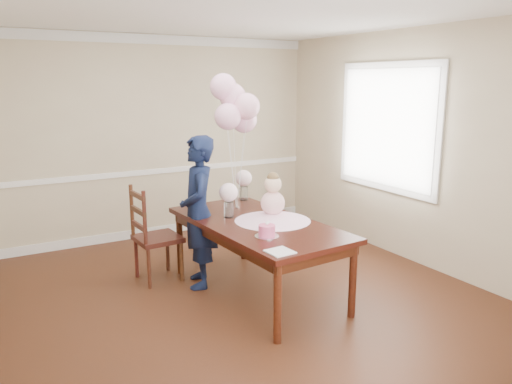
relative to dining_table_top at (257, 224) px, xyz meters
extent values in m
cube|color=#32170C|center=(-0.18, -0.11, -0.72)|extent=(4.50, 5.00, 0.00)
cube|color=white|center=(-0.18, -0.11, 1.98)|extent=(4.50, 5.00, 0.02)
cube|color=tan|center=(-0.18, 2.39, 0.63)|extent=(4.50, 0.02, 2.70)
cube|color=tan|center=(-0.18, -2.61, 0.63)|extent=(4.50, 0.02, 2.70)
cube|color=tan|center=(2.07, -0.11, 0.63)|extent=(0.02, 5.00, 2.70)
cube|color=white|center=(-0.18, 2.38, 0.18)|extent=(4.50, 0.02, 0.07)
cube|color=silver|center=(-0.18, 2.38, 1.91)|extent=(4.50, 0.02, 0.12)
cube|color=white|center=(-0.18, 2.38, -0.66)|extent=(4.50, 0.02, 0.12)
cube|color=silver|center=(2.05, 0.39, 0.83)|extent=(0.02, 1.66, 1.56)
cube|color=silver|center=(2.03, 0.39, 0.83)|extent=(0.01, 1.50, 1.40)
cube|color=black|center=(0.00, 0.00, 0.00)|extent=(1.14, 2.06, 0.05)
cube|color=black|center=(0.00, 0.00, -0.07)|extent=(1.03, 1.95, 0.10)
cylinder|color=black|center=(-0.35, -0.95, -0.37)|extent=(0.07, 0.07, 0.70)
cylinder|color=black|center=(0.48, -0.89, -0.37)|extent=(0.07, 0.07, 0.70)
cylinder|color=black|center=(-0.48, 0.89, -0.37)|extent=(0.07, 0.07, 0.70)
cylinder|color=black|center=(0.35, 0.95, -0.37)|extent=(0.07, 0.07, 0.70)
cone|color=#FDBADB|center=(0.15, -0.04, 0.07)|extent=(0.81, 0.81, 0.10)
sphere|color=#FFA1CC|center=(0.15, -0.04, 0.20)|extent=(0.24, 0.24, 0.24)
sphere|color=#FFD2AF|center=(0.15, -0.04, 0.39)|extent=(0.17, 0.17, 0.17)
sphere|color=brown|center=(0.15, -0.04, 0.45)|extent=(0.12, 0.12, 0.12)
cylinder|color=silver|center=(-0.17, -0.46, 0.03)|extent=(0.23, 0.23, 0.01)
cylinder|color=#E1477C|center=(-0.17, -0.46, 0.08)|extent=(0.16, 0.16, 0.10)
sphere|color=white|center=(-0.17, -0.46, 0.15)|extent=(0.03, 0.03, 0.03)
sphere|color=white|center=(-0.14, -0.44, 0.15)|extent=(0.03, 0.03, 0.03)
cylinder|color=silver|center=(-0.17, 0.29, 0.10)|extent=(0.11, 0.11, 0.16)
sphere|color=#FFD5DB|center=(-0.17, 0.29, 0.28)|extent=(0.19, 0.19, 0.19)
cylinder|color=silver|center=(0.32, 0.87, 0.10)|extent=(0.11, 0.11, 0.16)
sphere|color=#FFD5D9|center=(0.32, 0.87, 0.28)|extent=(0.19, 0.19, 0.19)
cube|color=silver|center=(-0.29, -0.87, 0.03)|extent=(0.21, 0.21, 0.01)
cylinder|color=silver|center=(0.06, 0.55, 0.03)|extent=(0.04, 0.04, 0.02)
sphere|color=#FEB4D5|center=(-0.04, 0.55, 1.02)|extent=(0.28, 0.28, 0.28)
sphere|color=#FFB4CD|center=(0.16, 0.51, 1.12)|extent=(0.28, 0.28, 0.28)
sphere|color=#F3ACCA|center=(0.07, 0.66, 1.22)|extent=(0.28, 0.28, 0.28)
sphere|color=#FFB4D8|center=(-0.03, 0.67, 1.32)|extent=(0.28, 0.28, 0.28)
sphere|color=#FFB4D8|center=(0.20, 0.64, 0.97)|extent=(0.28, 0.28, 0.28)
cylinder|color=white|center=(0.01, 0.55, 0.45)|extent=(0.09, 0.01, 0.83)
cylinder|color=white|center=(0.11, 0.53, 0.50)|extent=(0.11, 0.05, 0.93)
cylinder|color=white|center=(0.07, 0.60, 0.55)|extent=(0.02, 0.10, 1.03)
cylinder|color=white|center=(0.02, 0.61, 0.60)|extent=(0.09, 0.10, 1.13)
cylinder|color=silver|center=(0.13, 0.60, 0.43)|extent=(0.14, 0.08, 0.77)
cube|color=black|center=(-0.75, 0.84, -0.27)|extent=(0.48, 0.48, 0.05)
cylinder|color=#38180F|center=(-0.92, 0.65, -0.50)|extent=(0.04, 0.04, 0.44)
cylinder|color=#3D2010|center=(-0.55, 0.67, -0.50)|extent=(0.04, 0.04, 0.44)
cylinder|color=#3D1410|center=(-0.94, 1.01, -0.50)|extent=(0.04, 0.04, 0.44)
cylinder|color=#37180F|center=(-0.58, 1.04, -0.50)|extent=(0.04, 0.04, 0.44)
cylinder|color=#35140E|center=(-0.94, 0.64, 0.03)|extent=(0.04, 0.04, 0.57)
cylinder|color=#3D1E10|center=(-0.96, 1.01, 0.03)|extent=(0.04, 0.04, 0.57)
cube|color=#34140E|center=(-0.95, 0.83, -0.09)|extent=(0.06, 0.41, 0.05)
cube|color=black|center=(-0.95, 0.83, 0.07)|extent=(0.06, 0.41, 0.05)
cube|color=#35190E|center=(-0.95, 0.83, 0.23)|extent=(0.06, 0.41, 0.05)
imported|color=black|center=(-0.42, 0.49, 0.06)|extent=(0.55, 0.67, 1.58)
camera|label=1|loc=(-2.36, -4.11, 1.38)|focal=35.00mm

